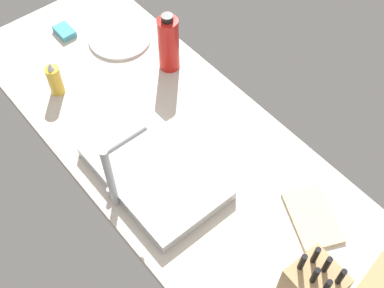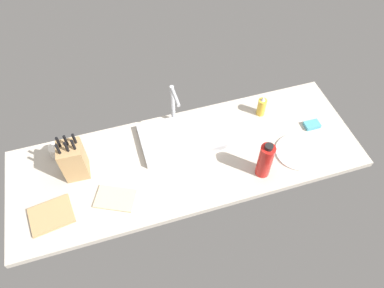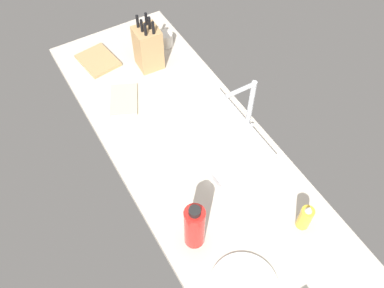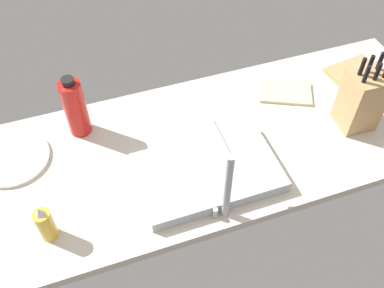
{
  "view_description": "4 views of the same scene",
  "coord_description": "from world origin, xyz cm",
  "px_view_note": "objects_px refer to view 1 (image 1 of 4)",
  "views": [
    {
      "loc": [
        -72.66,
        58.52,
        138.85
      ],
      "look_at": [
        -1.04,
        -1.38,
        9.29
      ],
      "focal_mm": 46.13,
      "sensor_mm": 36.0,
      "label": 1
    },
    {
      "loc": [
        -31.04,
        -110.5,
        169.77
      ],
      "look_at": [
        3.31,
        1.8,
        12.33
      ],
      "focal_mm": 33.86,
      "sensor_mm": 36.0,
      "label": 2
    },
    {
      "loc": [
        89.89,
        -53.89,
        151.23
      ],
      "look_at": [
        1.16,
        -1.84,
        10.96
      ],
      "focal_mm": 38.26,
      "sensor_mm": 36.0,
      "label": 3
    },
    {
      "loc": [
        32.86,
        91.9,
        118.89
      ],
      "look_at": [
        2.15,
        3.87,
        10.18
      ],
      "focal_mm": 40.35,
      "sensor_mm": 36.0,
      "label": 4
    }
  ],
  "objects_px": {
    "dinner_plate": "(120,38)",
    "dish_towel": "(313,217)",
    "dish_sponge": "(65,31)",
    "sink_basin": "(154,172)",
    "water_bottle": "(169,44)",
    "soap_bottle": "(55,80)",
    "faucet": "(114,171)"
  },
  "relations": [
    {
      "from": "faucet",
      "to": "dish_sponge",
      "type": "bearing_deg",
      "value": -19.42
    },
    {
      "from": "sink_basin",
      "to": "water_bottle",
      "type": "bearing_deg",
      "value": -44.01
    },
    {
      "from": "sink_basin",
      "to": "dinner_plate",
      "type": "xyz_separation_m",
      "value": [
        0.6,
        -0.28,
        -0.01
      ]
    },
    {
      "from": "dinner_plate",
      "to": "dish_sponge",
      "type": "xyz_separation_m",
      "value": [
        0.17,
        0.15,
        0.01
      ]
    },
    {
      "from": "sink_basin",
      "to": "dish_sponge",
      "type": "height_order",
      "value": "sink_basin"
    },
    {
      "from": "soap_bottle",
      "to": "dish_sponge",
      "type": "relative_size",
      "value": 1.59
    },
    {
      "from": "soap_bottle",
      "to": "dish_towel",
      "type": "xyz_separation_m",
      "value": [
        -0.95,
        -0.33,
        -0.06
      ]
    },
    {
      "from": "soap_bottle",
      "to": "dinner_plate",
      "type": "distance_m",
      "value": 0.35
    },
    {
      "from": "dish_sponge",
      "to": "dish_towel",
      "type": "bearing_deg",
      "value": -173.38
    },
    {
      "from": "sink_basin",
      "to": "dish_towel",
      "type": "relative_size",
      "value": 2.29
    },
    {
      "from": "faucet",
      "to": "water_bottle",
      "type": "bearing_deg",
      "value": -53.17
    },
    {
      "from": "dinner_plate",
      "to": "faucet",
      "type": "bearing_deg",
      "value": 145.18
    },
    {
      "from": "soap_bottle",
      "to": "dish_sponge",
      "type": "distance_m",
      "value": 0.32
    },
    {
      "from": "faucet",
      "to": "dinner_plate",
      "type": "xyz_separation_m",
      "value": [
        0.6,
        -0.42,
        -0.16
      ]
    },
    {
      "from": "faucet",
      "to": "dish_towel",
      "type": "distance_m",
      "value": 0.62
    },
    {
      "from": "soap_bottle",
      "to": "faucet",
      "type": "bearing_deg",
      "value": 170.55
    },
    {
      "from": "soap_bottle",
      "to": "dinner_plate",
      "type": "relative_size",
      "value": 0.58
    },
    {
      "from": "faucet",
      "to": "dish_towel",
      "type": "xyz_separation_m",
      "value": [
        -0.43,
        -0.41,
        -0.16
      ]
    },
    {
      "from": "faucet",
      "to": "soap_bottle",
      "type": "distance_m",
      "value": 0.54
    },
    {
      "from": "sink_basin",
      "to": "soap_bottle",
      "type": "distance_m",
      "value": 0.52
    },
    {
      "from": "soap_bottle",
      "to": "dish_sponge",
      "type": "bearing_deg",
      "value": -36.31
    },
    {
      "from": "sink_basin",
      "to": "soap_bottle",
      "type": "xyz_separation_m",
      "value": [
        0.52,
        0.05,
        0.04
      ]
    },
    {
      "from": "faucet",
      "to": "water_bottle",
      "type": "distance_m",
      "value": 0.6
    },
    {
      "from": "soap_bottle",
      "to": "dinner_plate",
      "type": "height_order",
      "value": "soap_bottle"
    },
    {
      "from": "dinner_plate",
      "to": "dish_towel",
      "type": "distance_m",
      "value": 1.03
    },
    {
      "from": "dish_towel",
      "to": "dinner_plate",
      "type": "bearing_deg",
      "value": -0.46
    },
    {
      "from": "sink_basin",
      "to": "water_bottle",
      "type": "height_order",
      "value": "water_bottle"
    },
    {
      "from": "sink_basin",
      "to": "dish_towel",
      "type": "xyz_separation_m",
      "value": [
        -0.43,
        -0.28,
        -0.01
      ]
    },
    {
      "from": "soap_bottle",
      "to": "water_bottle",
      "type": "relative_size",
      "value": 0.59
    },
    {
      "from": "sink_basin",
      "to": "water_bottle",
      "type": "relative_size",
      "value": 1.89
    },
    {
      "from": "dish_towel",
      "to": "dish_sponge",
      "type": "xyz_separation_m",
      "value": [
        1.2,
        0.14,
        0.01
      ]
    },
    {
      "from": "dinner_plate",
      "to": "dish_sponge",
      "type": "bearing_deg",
      "value": 41.18
    }
  ]
}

